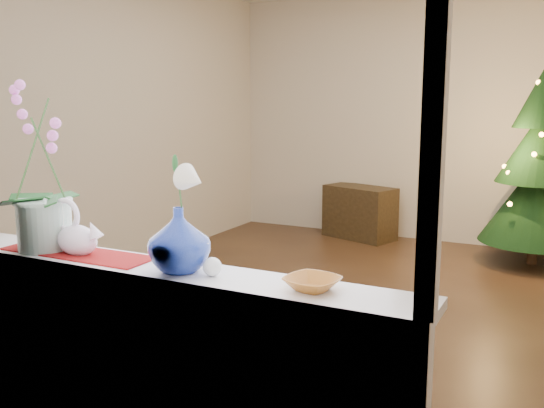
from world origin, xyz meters
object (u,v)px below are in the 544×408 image
Objects in this scene: swan at (76,229)px; amber_dish at (312,284)px; orchid_pot at (41,166)px; xmas_tree at (539,167)px; side_table at (360,212)px; paperweight at (212,267)px; blue_vase at (179,235)px.

swan is 1.69× the size of amber_dish.
amber_dish is at bearing 0.21° from orchid_pot.
side_table is (-1.83, 0.29, -0.64)m from xmas_tree.
xmas_tree is 2.38× the size of side_table.
xmas_tree reaches higher than orchid_pot.
side_table is (-0.16, 4.62, -0.98)m from orchid_pot.
swan is at bearing -66.70° from side_table.
paperweight reaches higher than side_table.
orchid_pot is 2.56× the size of blue_vase.
swan is 3.75× the size of paperweight.
xmas_tree reaches higher than amber_dish.
side_table is (-0.86, 4.63, -0.77)m from blue_vase.
swan reaches higher than paperweight.
amber_dish is (1.05, 0.01, -0.09)m from swan.
paperweight is at bearing -0.76° from orchid_pot.
side_table is at bearing 102.20° from paperweight.
swan is 4.58m from xmas_tree.
paperweight reaches higher than amber_dish.
orchid_pot is 4.64× the size of amber_dish.
amber_dish is 4.34m from xmas_tree.
orchid_pot is at bearing -69.00° from side_table.
side_table is at bearing 71.78° from swan.
swan is at bearing -108.95° from xmas_tree.
swan is at bearing -179.56° from amber_dish.
paperweight is at bearing -177.67° from amber_dish.
swan is 1.05m from amber_dish.
xmas_tree is at bearing 84.18° from amber_dish.
xmas_tree is at bearing 68.86° from orchid_pot.
blue_vase reaches higher than side_table.
blue_vase is 1.81× the size of amber_dish.
orchid_pot is 0.90m from paperweight.
swan is 0.52m from blue_vase.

